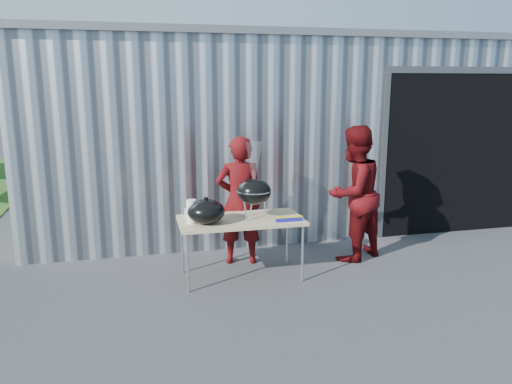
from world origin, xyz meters
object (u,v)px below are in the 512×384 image
object	(u,v)px
person_cook	(240,201)
person_bystander	(353,193)
folding_table	(241,222)
kettle_grill	(254,184)

from	to	relation	value
person_cook	person_bystander	world-z (taller)	person_bystander
folding_table	person_bystander	xyz separation A→B (m)	(1.61, 0.31, 0.20)
kettle_grill	person_bystander	xyz separation A→B (m)	(1.45, 0.33, -0.26)
kettle_grill	person_bystander	world-z (taller)	person_bystander
person_bystander	kettle_grill	bearing A→B (deg)	-13.74
kettle_grill	person_cook	bearing A→B (deg)	96.71
folding_table	person_bystander	distance (m)	1.66
folding_table	person_cook	distance (m)	0.54
folding_table	kettle_grill	size ratio (longest dim) A/B	1.61
person_cook	person_bystander	distance (m)	1.53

